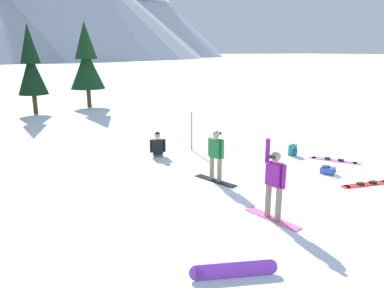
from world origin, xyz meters
name	(u,v)px	position (x,y,z in m)	size (l,w,h in m)	color
ground_plane	(335,192)	(0.00, 0.00, 0.00)	(800.00, 800.00, 0.00)	white
snowboarder_foreground	(274,183)	(-2.86, -0.54, 0.96)	(0.58, 1.59, 2.02)	pink
snowboarder_midground	(216,155)	(-2.69, 2.46, 0.88)	(0.75, 1.60, 1.68)	black
snowboarder_background	(157,147)	(-3.16, 6.14, 0.35)	(0.96, 1.79, 1.00)	#4C4C51
loose_snowboard_near_left	(234,269)	(-5.07, -2.05, 0.14)	(1.63, 0.70, 0.27)	#993FD8
loose_snowboard_far_spare	(334,160)	(2.51, 2.24, 0.02)	(1.30, 1.75, 0.09)	pink
loose_snowboard_near_right	(367,184)	(1.34, -0.06, 0.02)	(1.85, 0.65, 0.09)	red
backpack_blue	(328,170)	(1.08, 1.28, 0.13)	(0.49, 0.55, 0.28)	#2D4C9E
backpack_teal	(293,150)	(1.62, 3.54, 0.21)	(0.36, 0.33, 0.47)	#1E7A7F
trail_marker_pole	(192,132)	(-1.61, 6.12, 0.81)	(0.06, 0.06, 1.62)	orange
pine_tree_short	(86,61)	(-2.63, 20.57, 3.35)	(2.47, 2.47, 6.15)	#472D19
pine_tree_tall	(31,66)	(-6.49, 19.26, 3.14)	(1.90, 1.90, 5.78)	#472D19
peak_north_spur	(131,11)	(77.00, 242.77, 30.05)	(126.73, 126.73, 57.52)	#B2B7C6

